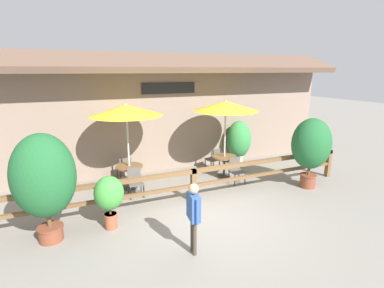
{
  "coord_description": "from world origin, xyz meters",
  "views": [
    {
      "loc": [
        -3.2,
        -6.12,
        3.62
      ],
      "look_at": [
        0.19,
        1.59,
        1.53
      ],
      "focal_mm": 28.0,
      "sensor_mm": 36.0,
      "label": 1
    }
  ],
  "objects_px": {
    "patio_umbrella_near": "(126,110)",
    "chair_near_streetside": "(135,181)",
    "chair_middle_wallside": "(213,158)",
    "patio_umbrella_middle": "(226,106)",
    "chair_middle_streetside": "(236,169)",
    "potted_plant_broad_leaf": "(109,196)",
    "pedestrian": "(194,209)",
    "dining_table_near": "(129,170)",
    "dining_table_middle": "(224,160)",
    "potted_plant_small_flowering": "(311,145)",
    "potted_plant_tall_tropical": "(44,178)",
    "chair_near_wallside": "(125,168)",
    "potted_plant_corner_fern": "(239,140)"
  },
  "relations": [
    {
      "from": "dining_table_near",
      "to": "potted_plant_corner_fern",
      "type": "bearing_deg",
      "value": 9.93
    },
    {
      "from": "patio_umbrella_near",
      "to": "chair_near_streetside",
      "type": "xyz_separation_m",
      "value": [
        0.02,
        -0.65,
        -1.99
      ]
    },
    {
      "from": "chair_near_streetside",
      "to": "potted_plant_corner_fern",
      "type": "height_order",
      "value": "potted_plant_corner_fern"
    },
    {
      "from": "chair_near_wallside",
      "to": "potted_plant_corner_fern",
      "type": "bearing_deg",
      "value": 175.67
    },
    {
      "from": "patio_umbrella_near",
      "to": "chair_middle_wallside",
      "type": "relative_size",
      "value": 3.19
    },
    {
      "from": "potted_plant_broad_leaf",
      "to": "potted_plant_tall_tropical",
      "type": "xyz_separation_m",
      "value": [
        -1.28,
        -0.01,
        0.62
      ]
    },
    {
      "from": "potted_plant_broad_leaf",
      "to": "potted_plant_corner_fern",
      "type": "bearing_deg",
      "value": 29.48
    },
    {
      "from": "potted_plant_small_flowering",
      "to": "potted_plant_corner_fern",
      "type": "xyz_separation_m",
      "value": [
        -0.7,
        2.98,
        -0.41
      ]
    },
    {
      "from": "potted_plant_tall_tropical",
      "to": "patio_umbrella_middle",
      "type": "bearing_deg",
      "value": 20.38
    },
    {
      "from": "dining_table_near",
      "to": "dining_table_middle",
      "type": "bearing_deg",
      "value": -4.55
    },
    {
      "from": "patio_umbrella_middle",
      "to": "chair_middle_wallside",
      "type": "relative_size",
      "value": 3.19
    },
    {
      "from": "chair_near_wallside",
      "to": "potted_plant_broad_leaf",
      "type": "distance_m",
      "value": 3.1
    },
    {
      "from": "chair_near_wallside",
      "to": "potted_plant_broad_leaf",
      "type": "xyz_separation_m",
      "value": [
        -0.93,
        -2.94,
        0.36
      ]
    },
    {
      "from": "chair_middle_wallside",
      "to": "potted_plant_corner_fern",
      "type": "relative_size",
      "value": 0.48
    },
    {
      "from": "chair_middle_streetside",
      "to": "potted_plant_small_flowering",
      "type": "height_order",
      "value": "potted_plant_small_flowering"
    },
    {
      "from": "chair_near_streetside",
      "to": "dining_table_middle",
      "type": "bearing_deg",
      "value": 9.06
    },
    {
      "from": "chair_near_streetside",
      "to": "chair_middle_wallside",
      "type": "distance_m",
      "value": 3.36
    },
    {
      "from": "patio_umbrella_middle",
      "to": "potted_plant_small_flowering",
      "type": "bearing_deg",
      "value": -45.04
    },
    {
      "from": "patio_umbrella_near",
      "to": "potted_plant_broad_leaf",
      "type": "xyz_separation_m",
      "value": [
        -0.95,
        -2.29,
        -1.64
      ]
    },
    {
      "from": "patio_umbrella_middle",
      "to": "chair_middle_streetside",
      "type": "distance_m",
      "value": 2.12
    },
    {
      "from": "chair_near_streetside",
      "to": "patio_umbrella_middle",
      "type": "xyz_separation_m",
      "value": [
        3.22,
        0.4,
        1.99
      ]
    },
    {
      "from": "patio_umbrella_near",
      "to": "dining_table_near",
      "type": "distance_m",
      "value": 1.87
    },
    {
      "from": "dining_table_near",
      "to": "potted_plant_tall_tropical",
      "type": "xyz_separation_m",
      "value": [
        -2.24,
        -2.29,
        0.86
      ]
    },
    {
      "from": "dining_table_middle",
      "to": "pedestrian",
      "type": "distance_m",
      "value": 4.67
    },
    {
      "from": "chair_near_wallside",
      "to": "chair_middle_streetside",
      "type": "xyz_separation_m",
      "value": [
        3.31,
        -1.62,
        0.0
      ]
    },
    {
      "from": "dining_table_near",
      "to": "potted_plant_small_flowering",
      "type": "relative_size",
      "value": 0.38
    },
    {
      "from": "potted_plant_broad_leaf",
      "to": "chair_middle_wallside",
      "type": "bearing_deg",
      "value": 33.46
    },
    {
      "from": "potted_plant_small_flowering",
      "to": "potted_plant_tall_tropical",
      "type": "distance_m",
      "value": 7.42
    },
    {
      "from": "chair_middle_wallside",
      "to": "patio_umbrella_near",
      "type": "bearing_deg",
      "value": -0.2
    },
    {
      "from": "potted_plant_broad_leaf",
      "to": "pedestrian",
      "type": "height_order",
      "value": "pedestrian"
    },
    {
      "from": "potted_plant_tall_tropical",
      "to": "potted_plant_corner_fern",
      "type": "xyz_separation_m",
      "value": [
        6.71,
        3.08,
        -0.48
      ]
    },
    {
      "from": "patio_umbrella_middle",
      "to": "dining_table_middle",
      "type": "relative_size",
      "value": 3.16
    },
    {
      "from": "patio_umbrella_middle",
      "to": "chair_middle_streetside",
      "type": "height_order",
      "value": "patio_umbrella_middle"
    },
    {
      "from": "potted_plant_tall_tropical",
      "to": "chair_near_streetside",
      "type": "bearing_deg",
      "value": 36.0
    },
    {
      "from": "potted_plant_broad_leaf",
      "to": "patio_umbrella_middle",
      "type": "bearing_deg",
      "value": 25.81
    },
    {
      "from": "chair_middle_wallside",
      "to": "chair_near_streetside",
      "type": "bearing_deg",
      "value": 10.94
    },
    {
      "from": "potted_plant_broad_leaf",
      "to": "potted_plant_tall_tropical",
      "type": "bearing_deg",
      "value": -179.71
    },
    {
      "from": "chair_middle_streetside",
      "to": "potted_plant_tall_tropical",
      "type": "xyz_separation_m",
      "value": [
        -5.52,
        -1.32,
        0.98
      ]
    },
    {
      "from": "dining_table_near",
      "to": "chair_middle_streetside",
      "type": "height_order",
      "value": "chair_middle_streetside"
    },
    {
      "from": "chair_near_wallside",
      "to": "chair_middle_streetside",
      "type": "height_order",
      "value": "same"
    },
    {
      "from": "dining_table_near",
      "to": "potted_plant_tall_tropical",
      "type": "bearing_deg",
      "value": -134.28
    },
    {
      "from": "chair_near_streetside",
      "to": "chair_middle_wallside",
      "type": "bearing_deg",
      "value": 21.3
    },
    {
      "from": "potted_plant_small_flowering",
      "to": "potted_plant_tall_tropical",
      "type": "xyz_separation_m",
      "value": [
        -7.41,
        -0.09,
        0.07
      ]
    },
    {
      "from": "chair_middle_streetside",
      "to": "potted_plant_broad_leaf",
      "type": "bearing_deg",
      "value": -161.02
    },
    {
      "from": "patio_umbrella_middle",
      "to": "chair_middle_streetside",
      "type": "bearing_deg",
      "value": -86.56
    },
    {
      "from": "potted_plant_small_flowering",
      "to": "pedestrian",
      "type": "bearing_deg",
      "value": -159.64
    },
    {
      "from": "dining_table_middle",
      "to": "potted_plant_small_flowering",
      "type": "height_order",
      "value": "potted_plant_small_flowering"
    },
    {
      "from": "potted_plant_tall_tropical",
      "to": "pedestrian",
      "type": "distance_m",
      "value": 3.18
    },
    {
      "from": "potted_plant_small_flowering",
      "to": "pedestrian",
      "type": "distance_m",
      "value": 5.09
    },
    {
      "from": "patio_umbrella_near",
      "to": "chair_middle_streetside",
      "type": "relative_size",
      "value": 3.19
    }
  ]
}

